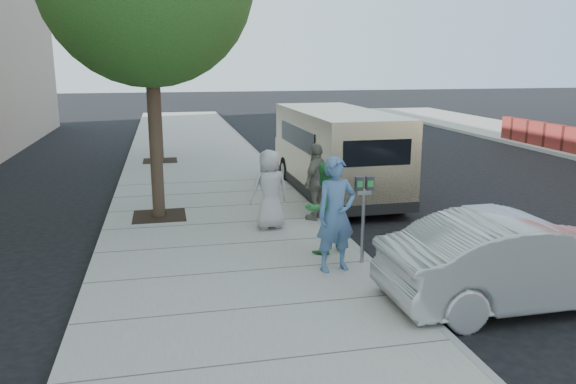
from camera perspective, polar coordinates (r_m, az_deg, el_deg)
The scene contains 11 objects.
ground at distance 11.32m, azimuth -1.16°, elevation -5.69°, with size 120.00×120.00×0.00m, color black.
sidewalk at distance 11.15m, azimuth -6.23°, elevation -5.65°, with size 5.00×60.00×0.15m, color gray.
curb_face at distance 11.64m, azimuth 5.83°, elevation -4.82°, with size 0.12×60.00×0.16m, color gray.
tree_far at distance 20.55m, azimuth -13.42°, elevation 16.24°, with size 3.92×3.80×6.49m.
parking_meter at distance 9.86m, azimuth 7.70°, elevation -0.87°, with size 0.33×0.13×1.57m.
van at distance 15.54m, azimuth 4.84°, elevation 4.20°, with size 2.23×6.40×2.36m.
sedan at distance 9.25m, azimuth 22.71°, elevation -6.44°, with size 1.51×4.32×1.42m, color #A5A9AC.
person_officer at distance 9.50m, azimuth 4.89°, elevation -2.29°, with size 0.72×0.47×1.97m, color #466B96.
person_green_shirt at distance 10.39m, azimuth 3.72°, elevation -1.62°, with size 0.83×0.65×1.71m, color #2E8D3D.
person_gray_shirt at distance 11.89m, azimuth -1.87°, elevation 0.26°, with size 0.83×0.54×1.70m, color #B0AFB2.
person_striped_polo at distance 12.63m, azimuth 2.92°, elevation 1.08°, with size 1.02×0.42×1.74m, color gray.
Camera 1 is at (-2.08, -10.51, 3.65)m, focal length 35.00 mm.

